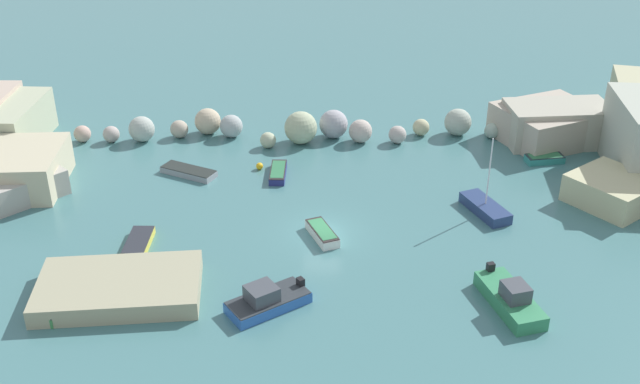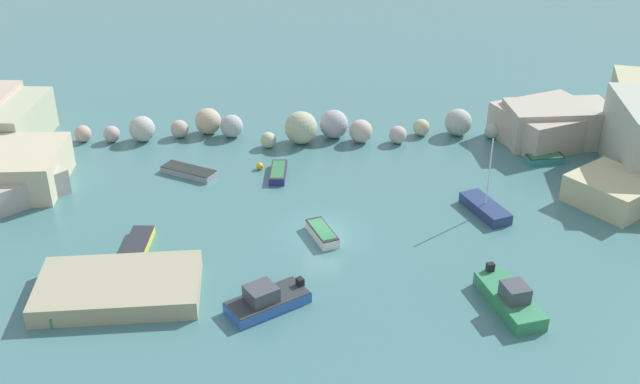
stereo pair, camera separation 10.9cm
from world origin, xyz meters
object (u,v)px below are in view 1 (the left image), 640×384
moored_boat_2 (322,233)px  moored_boat_3 (139,243)px  moored_boat_4 (510,299)px  moored_boat_5 (278,172)px  moored_boat_8 (545,159)px  moored_boat_7 (189,172)px  stone_dock (119,288)px  moored_boat_0 (485,208)px  moored_boat_6 (267,300)px  channel_buoy (260,166)px  moored_boat_1 (61,306)px

moored_boat_2 → moored_boat_3: (-11.95, -0.70, -0.08)m
moored_boat_3 → moored_boat_4: size_ratio=0.64×
moored_boat_3 → moored_boat_4: moored_boat_4 is taller
moored_boat_3 → moored_boat_5: moored_boat_5 is taller
moored_boat_8 → moored_boat_3: bearing=13.8°
moored_boat_7 → stone_dock: bearing=-68.9°
moored_boat_5 → moored_boat_0: bearing=-110.2°
moored_boat_6 → stone_dock: bearing=-42.1°
moored_boat_0 → moored_boat_6: (-14.92, -10.57, 0.14)m
moored_boat_4 → moored_boat_0: bearing=160.4°
moored_boat_0 → stone_dock: bearing=-89.8°
moored_boat_5 → channel_buoy: bearing=54.8°
moored_boat_1 → moored_boat_2: 16.87m
moored_boat_5 → moored_boat_8: size_ratio=1.15×
stone_dock → moored_boat_5: 17.78m
moored_boat_5 → moored_boat_7: size_ratio=0.79×
moored_boat_1 → moored_boat_4: (25.57, -0.44, 0.28)m
moored_boat_5 → moored_boat_6: moored_boat_6 is taller
moored_boat_0 → moored_boat_8: (6.58, 7.97, -0.09)m
moored_boat_1 → moored_boat_8: size_ratio=1.07×
moored_boat_4 → moored_boat_7: bearing=-144.8°
moored_boat_3 → moored_boat_8: (30.03, 11.64, 0.04)m
channel_buoy → moored_boat_2: (4.55, -10.36, 0.07)m
moored_boat_4 → moored_boat_3: bearing=-122.1°
moored_boat_5 → moored_boat_6: (-0.33, -16.81, 0.25)m
stone_dock → moored_boat_8: 34.64m
moored_boat_3 → moored_boat_5: (8.86, 9.91, 0.03)m
stone_dock → moored_boat_0: size_ratio=1.64×
stone_dock → moored_boat_0: (23.56, 9.12, -0.17)m
moored_boat_1 → moored_boat_2: moored_boat_2 is taller
moored_boat_1 → moored_boat_7: 17.86m
moored_boat_0 → moored_boat_4: 10.98m
moored_boat_1 → moored_boat_8: 37.98m
moored_boat_5 → moored_boat_2: bearing=-158.6°
moored_boat_7 → moored_boat_8: bearing=31.3°
stone_dock → moored_boat_8: (30.14, 17.08, -0.26)m
channel_buoy → moored_boat_7: 5.48m
stone_dock → moored_boat_1: size_ratio=2.78×
stone_dock → moored_boat_7: stone_dock is taller
moored_boat_3 → moored_boat_7: size_ratio=0.78×
moored_boat_2 → moored_boat_8: (18.08, 10.95, -0.04)m
stone_dock → moored_boat_8: bearing=29.6°
moored_boat_1 → moored_boat_4: bearing=-70.0°
moored_boat_2 → moored_boat_6: size_ratio=0.69×
moored_boat_0 → moored_boat_6: moored_boat_0 is taller
moored_boat_5 → moored_boat_6: size_ratio=0.71×
moored_boat_0 → moored_boat_3: moored_boat_0 is taller
moored_boat_0 → moored_boat_8: 10.33m
stone_dock → moored_boat_4: bearing=-4.6°
moored_boat_0 → moored_boat_2: moored_boat_0 is taller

